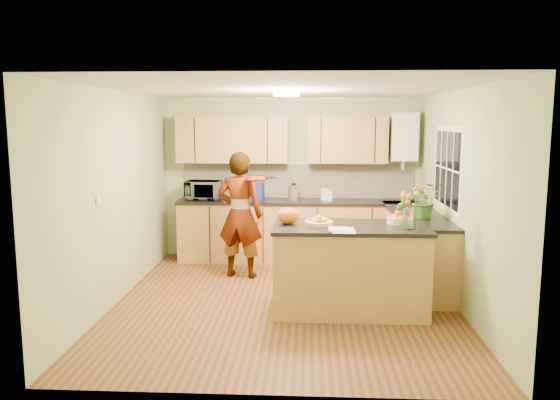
{
  "coord_description": "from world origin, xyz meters",
  "views": [
    {
      "loc": [
        0.27,
        -6.27,
        2.15
      ],
      "look_at": [
        -0.09,
        0.5,
        1.15
      ],
      "focal_mm": 35.0,
      "sensor_mm": 36.0,
      "label": 1
    }
  ],
  "objects": [
    {
      "name": "light_switch",
      "position": [
        -1.99,
        -0.6,
        1.3
      ],
      "size": [
        0.02,
        0.09,
        0.09
      ],
      "primitive_type": "cube",
      "color": "white",
      "rests_on": "wall_left"
    },
    {
      "name": "jar_cream",
      "position": [
        0.52,
        2.0,
        1.03
      ],
      "size": [
        0.13,
        0.13,
        0.18
      ],
      "primitive_type": "cylinder",
      "rotation": [
        0.0,
        0.0,
        0.12
      ],
      "color": "beige",
      "rests_on": "back_counter"
    },
    {
      "name": "wall_front",
      "position": [
        0.0,
        -2.25,
        1.25
      ],
      "size": [
        4.0,
        0.02,
        2.5
      ],
      "primitive_type": "cube",
      "color": "#98AD7B",
      "rests_on": "floor"
    },
    {
      "name": "ceiling",
      "position": [
        0.0,
        0.0,
        2.5
      ],
      "size": [
        4.0,
        4.5,
        0.02
      ],
      "primitive_type": "cube",
      "color": "silver",
      "rests_on": "wall_back"
    },
    {
      "name": "microwave",
      "position": [
        -1.34,
        1.95,
        1.08
      ],
      "size": [
        0.55,
        0.41,
        0.29
      ],
      "primitive_type": "imported",
      "rotation": [
        0.0,
        0.0,
        -0.12
      ],
      "color": "white",
      "rests_on": "back_counter"
    },
    {
      "name": "back_counter",
      "position": [
        0.1,
        1.95,
        0.47
      ],
      "size": [
        3.64,
        0.62,
        0.94
      ],
      "color": "#AD7D45",
      "rests_on": "floor"
    },
    {
      "name": "violin",
      "position": [
        -0.46,
        0.82,
        1.39
      ],
      "size": [
        0.59,
        0.51,
        0.15
      ],
      "primitive_type": null,
      "rotation": [
        0.17,
        0.0,
        -0.61
      ],
      "color": "#500F05",
      "rests_on": "violinist"
    },
    {
      "name": "ceiling_lamp",
      "position": [
        0.0,
        0.3,
        2.46
      ],
      "size": [
        0.3,
        0.3,
        0.07
      ],
      "color": "#FFEABF",
      "rests_on": "ceiling"
    },
    {
      "name": "floor",
      "position": [
        0.0,
        0.0,
        0.0
      ],
      "size": [
        4.5,
        4.5,
        0.0
      ],
      "primitive_type": "plane",
      "color": "#522D17",
      "rests_on": "ground"
    },
    {
      "name": "wall_back",
      "position": [
        0.0,
        2.25,
        1.25
      ],
      "size": [
        4.0,
        0.02,
        2.5
      ],
      "primitive_type": "cube",
      "color": "#98AD7B",
      "rests_on": "floor"
    },
    {
      "name": "peninsula_island",
      "position": [
        0.74,
        -0.27,
        0.49
      ],
      "size": [
        1.72,
        0.88,
        0.99
      ],
      "color": "#AD7D45",
      "rests_on": "floor"
    },
    {
      "name": "upper_cabinets",
      "position": [
        -0.18,
        2.08,
        1.85
      ],
      "size": [
        3.2,
        0.34,
        0.7
      ],
      "color": "#AD7D45",
      "rests_on": "wall_back"
    },
    {
      "name": "kettle",
      "position": [
        0.05,
        1.97,
        1.07
      ],
      "size": [
        0.16,
        0.16,
        0.31
      ],
      "rotation": [
        0.0,
        0.0,
        0.14
      ],
      "color": "silver",
      "rests_on": "back_counter"
    },
    {
      "name": "orange_bag",
      "position": [
        0.04,
        -0.22,
        1.08
      ],
      "size": [
        0.3,
        0.27,
        0.19
      ],
      "primitive_type": "ellipsoid",
      "rotation": [
        0.0,
        0.0,
        -0.27
      ],
      "color": "orange",
      "rests_on": "peninsula_island"
    },
    {
      "name": "papers",
      "position": [
        0.64,
        -0.57,
        0.99
      ],
      "size": [
        0.25,
        0.33,
        0.01
      ],
      "primitive_type": "cube",
      "color": "silver",
      "rests_on": "peninsula_island"
    },
    {
      "name": "splashback",
      "position": [
        0.1,
        2.23,
        1.2
      ],
      "size": [
        3.6,
        0.02,
        0.52
      ],
      "primitive_type": "cube",
      "color": "silver",
      "rests_on": "back_counter"
    },
    {
      "name": "boiler",
      "position": [
        1.7,
        2.09,
        1.9
      ],
      "size": [
        0.4,
        0.3,
        0.86
      ],
      "color": "white",
      "rests_on": "wall_back"
    },
    {
      "name": "blue_box",
      "position": [
        -0.58,
        1.93,
        1.07
      ],
      "size": [
        0.36,
        0.28,
        0.27
      ],
      "primitive_type": "cube",
      "rotation": [
        0.0,
        0.0,
        -0.12
      ],
      "color": "navy",
      "rests_on": "back_counter"
    },
    {
      "name": "right_counter",
      "position": [
        1.7,
        0.85,
        0.47
      ],
      "size": [
        0.62,
        2.24,
        0.94
      ],
      "color": "#AD7D45",
      "rests_on": "floor"
    },
    {
      "name": "wall_right",
      "position": [
        2.0,
        0.0,
        1.25
      ],
      "size": [
        0.02,
        4.5,
        2.5
      ],
      "primitive_type": "cube",
      "color": "#98AD7B",
      "rests_on": "floor"
    },
    {
      "name": "fruit_dish",
      "position": [
        0.39,
        -0.27,
        1.03
      ],
      "size": [
        0.31,
        0.31,
        0.11
      ],
      "color": "beige",
      "rests_on": "peninsula_island"
    },
    {
      "name": "orange_bowl",
      "position": [
        1.29,
        -0.12,
        1.05
      ],
      "size": [
        0.25,
        0.25,
        0.15
      ],
      "color": "beige",
      "rests_on": "peninsula_island"
    },
    {
      "name": "violinist",
      "position": [
        -0.66,
        1.04,
        0.87
      ],
      "size": [
        0.7,
        0.53,
        1.73
      ],
      "primitive_type": "imported",
      "rotation": [
        0.0,
        0.0,
        2.94
      ],
      "color": "#D9A185",
      "rests_on": "floor"
    },
    {
      "name": "jar_white",
      "position": [
        0.59,
        1.93,
        1.02
      ],
      "size": [
        0.1,
        0.1,
        0.15
      ],
      "primitive_type": "cylinder",
      "rotation": [
        0.0,
        0.0,
        -0.05
      ],
      "color": "white",
      "rests_on": "back_counter"
    },
    {
      "name": "wall_left",
      "position": [
        -2.0,
        0.0,
        1.25
      ],
      "size": [
        0.02,
        4.5,
        2.5
      ],
      "primitive_type": "cube",
      "color": "#98AD7B",
      "rests_on": "floor"
    },
    {
      "name": "potted_plant",
      "position": [
        1.7,
        0.46,
        1.17
      ],
      "size": [
        0.48,
        0.43,
        0.45
      ],
      "primitive_type": "imported",
      "rotation": [
        0.0,
        0.0,
        0.22
      ],
      "color": "#336722",
      "rests_on": "right_counter"
    },
    {
      "name": "window_right",
      "position": [
        1.99,
        0.6,
        1.55
      ],
      "size": [
        0.01,
        1.3,
        1.05
      ],
      "color": "white",
      "rests_on": "wall_right"
    },
    {
      "name": "flower_vase",
      "position": [
        1.34,
        -0.45,
        1.31
      ],
      "size": [
        0.27,
        0.27,
        0.49
      ],
      "rotation": [
        0.0,
        0.0,
        0.02
      ],
      "color": "silver",
      "rests_on": "peninsula_island"
    }
  ]
}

